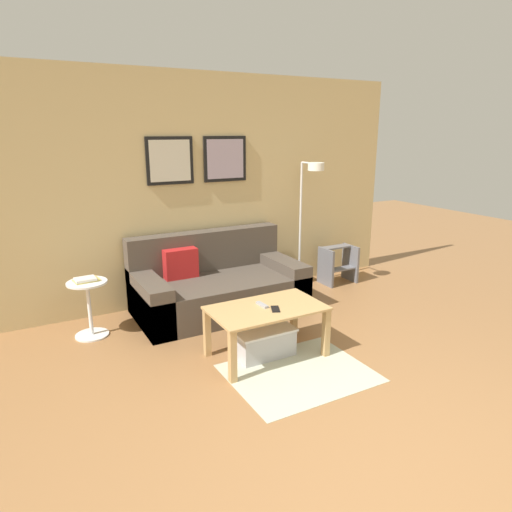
% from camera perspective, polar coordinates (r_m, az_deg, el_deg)
% --- Properties ---
extents(ground_plane, '(16.00, 16.00, 0.00)m').
position_cam_1_polar(ground_plane, '(3.00, 17.56, -25.43)').
color(ground_plane, olive).
extents(wall_back, '(5.60, 0.09, 2.55)m').
position_cam_1_polar(wall_back, '(5.20, -8.98, 8.10)').
color(wall_back, tan).
rests_on(wall_back, ground_plane).
extents(area_rug, '(1.14, 0.91, 0.01)m').
position_cam_1_polar(area_rug, '(3.89, 5.40, -14.33)').
color(area_rug, '#B2B79E').
rests_on(area_rug, ground_plane).
extents(couch, '(1.80, 0.95, 0.83)m').
position_cam_1_polar(couch, '(5.05, -4.90, -3.76)').
color(couch, '#4C4238').
rests_on(couch, ground_plane).
extents(coffee_table, '(0.99, 0.58, 0.46)m').
position_cam_1_polar(coffee_table, '(3.99, 1.34, -7.54)').
color(coffee_table, tan).
rests_on(coffee_table, ground_plane).
extents(storage_bin, '(0.53, 0.37, 0.25)m').
position_cam_1_polar(storage_bin, '(4.11, 0.77, -10.53)').
color(storage_bin, '#B2B2B7').
rests_on(storage_bin, ground_plane).
extents(floor_lamp, '(0.21, 0.49, 1.57)m').
position_cam_1_polar(floor_lamp, '(5.53, 6.66, 6.89)').
color(floor_lamp, silver).
rests_on(floor_lamp, ground_plane).
extents(side_table, '(0.37, 0.37, 0.55)m').
position_cam_1_polar(side_table, '(4.66, -20.15, -5.59)').
color(side_table, white).
rests_on(side_table, ground_plane).
extents(book_stack, '(0.24, 0.18, 0.03)m').
position_cam_1_polar(book_stack, '(4.60, -20.50, -2.78)').
color(book_stack, '#D8C666').
rests_on(book_stack, side_table).
extents(remote_control, '(0.05, 0.15, 0.02)m').
position_cam_1_polar(remote_control, '(3.98, 0.77, -6.11)').
color(remote_control, '#99999E').
rests_on(remote_control, coffee_table).
extents(cell_phone, '(0.12, 0.15, 0.01)m').
position_cam_1_polar(cell_phone, '(3.91, 2.43, -6.64)').
color(cell_phone, black).
rests_on(cell_phone, coffee_table).
extents(step_stool, '(0.44, 0.31, 0.48)m').
position_cam_1_polar(step_stool, '(6.02, 10.24, -0.94)').
color(step_stool, slate).
rests_on(step_stool, ground_plane).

